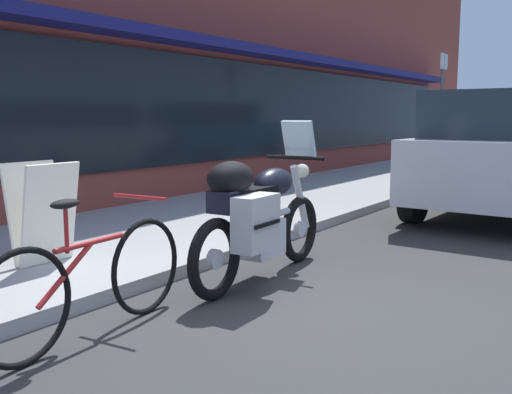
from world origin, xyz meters
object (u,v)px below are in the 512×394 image
object	(u,v)px
parking_sign_pole	(441,105)
parked_bicycle	(91,280)
touring_motorcycle	(258,214)
sandwich_board_sign	(42,213)

from	to	relation	value
parking_sign_pole	parked_bicycle	bearing A→B (deg)	-175.88
parked_bicycle	parking_sign_pole	world-z (taller)	parking_sign_pole
touring_motorcycle	parking_sign_pole	xyz separation A→B (m)	(8.43, 0.92, 1.07)
touring_motorcycle	sandwich_board_sign	size ratio (longest dim) A/B	2.32
parked_bicycle	parking_sign_pole	xyz separation A→B (m)	(10.10, 0.73, 1.30)
sandwich_board_sign	parking_sign_pole	distance (m)	9.42
touring_motorcycle	parked_bicycle	bearing A→B (deg)	173.35
touring_motorcycle	parked_bicycle	distance (m)	1.70
touring_motorcycle	parking_sign_pole	distance (m)	8.54
parked_bicycle	sandwich_board_sign	bearing A→B (deg)	63.17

